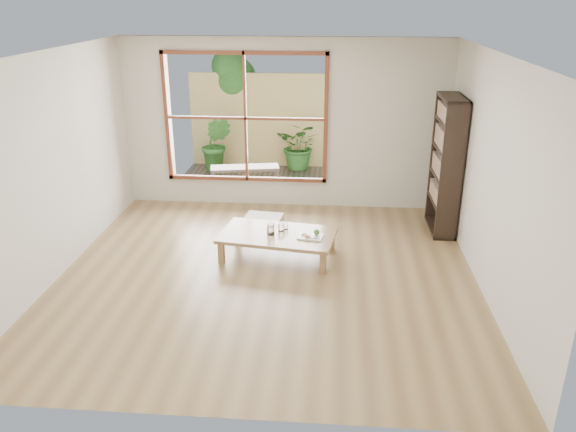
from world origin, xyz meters
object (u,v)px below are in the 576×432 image
low_table (278,236)px  food_tray (311,236)px  bookshelf (446,166)px  garden_bench (245,170)px

low_table → food_tray: (0.44, -0.09, 0.06)m
bookshelf → garden_bench: bookshelf is taller
garden_bench → food_tray: bearing=-76.3°
low_table → bookshelf: bearing=34.3°
food_tray → garden_bench: food_tray is taller
bookshelf → low_table: bearing=-154.3°
bookshelf → food_tray: 2.25m
garden_bench → bookshelf: bearing=-38.0°
low_table → food_tray: 0.45m
food_tray → low_table: bearing=178.3°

